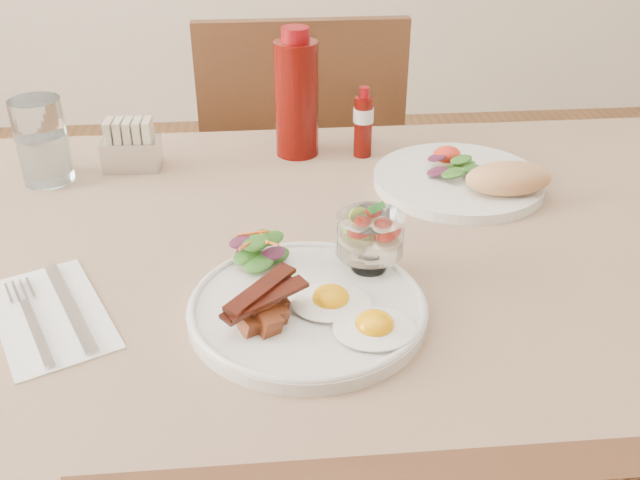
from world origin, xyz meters
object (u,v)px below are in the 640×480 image
(ketchup_bottle, at_px, (297,97))
(water_glass, at_px, (43,146))
(fruit_cup, at_px, (370,235))
(sugar_caddy, at_px, (131,148))
(table, at_px, (330,301))
(second_plate, at_px, (470,178))
(chair_far, at_px, (300,185))
(hot_sauce_bottle, at_px, (363,123))
(main_plate, at_px, (308,309))

(ketchup_bottle, relative_size, water_glass, 1.61)
(fruit_cup, relative_size, water_glass, 0.63)
(ketchup_bottle, bearing_deg, sugar_caddy, -171.81)
(fruit_cup, bearing_deg, table, 116.79)
(sugar_caddy, bearing_deg, fruit_cup, -44.73)
(second_plate, bearing_deg, chair_far, 115.19)
(ketchup_bottle, bearing_deg, hot_sauce_bottle, -9.83)
(main_plate, distance_m, second_plate, 0.42)
(fruit_cup, relative_size, hot_sauce_bottle, 0.70)
(fruit_cup, height_order, ketchup_bottle, ketchup_bottle)
(table, xyz_separation_m, chair_far, (0.00, 0.66, -0.14))
(table, bearing_deg, chair_far, 90.00)
(main_plate, relative_size, second_plate, 1.04)
(hot_sauce_bottle, bearing_deg, table, -105.97)
(table, height_order, hot_sauce_bottle, hot_sauce_bottle)
(second_plate, bearing_deg, ketchup_bottle, 147.60)
(hot_sauce_bottle, height_order, sugar_caddy, hot_sauce_bottle)
(table, xyz_separation_m, ketchup_bottle, (-0.02, 0.33, 0.19))
(chair_far, bearing_deg, sugar_caddy, -128.57)
(chair_far, bearing_deg, main_plate, -92.96)
(ketchup_bottle, relative_size, sugar_caddy, 2.29)
(main_plate, bearing_deg, ketchup_bottle, 87.85)
(table, height_order, ketchup_bottle, ketchup_bottle)
(table, xyz_separation_m, second_plate, (0.24, 0.16, 0.11))
(second_plate, relative_size, water_glass, 2.00)
(sugar_caddy, bearing_deg, water_glass, -163.30)
(fruit_cup, bearing_deg, water_glass, 144.82)
(fruit_cup, height_order, hot_sauce_bottle, hot_sauce_bottle)
(ketchup_bottle, height_order, water_glass, ketchup_bottle)
(table, distance_m, ketchup_bottle, 0.38)
(second_plate, xyz_separation_m, sugar_caddy, (-0.54, 0.13, 0.02))
(second_plate, height_order, ketchup_bottle, ketchup_bottle)
(main_plate, xyz_separation_m, ketchup_bottle, (0.02, 0.48, 0.09))
(sugar_caddy, bearing_deg, hot_sauce_bottle, 5.22)
(fruit_cup, xyz_separation_m, second_plate, (0.20, 0.24, -0.05))
(chair_far, relative_size, second_plate, 3.44)
(fruit_cup, distance_m, ketchup_bottle, 0.41)
(second_plate, bearing_deg, fruit_cup, -129.36)
(hot_sauce_bottle, bearing_deg, main_plate, -105.82)
(second_plate, bearing_deg, hot_sauce_bottle, 135.57)
(table, distance_m, second_plate, 0.31)
(fruit_cup, xyz_separation_m, ketchup_bottle, (-0.06, 0.41, 0.04))
(table, xyz_separation_m, main_plate, (-0.04, -0.15, 0.10))
(second_plate, relative_size, ketchup_bottle, 1.24)
(table, distance_m, hot_sauce_bottle, 0.35)
(second_plate, distance_m, water_glass, 0.68)
(table, height_order, water_glass, water_glass)
(table, bearing_deg, ketchup_bottle, 94.25)
(fruit_cup, distance_m, sugar_caddy, 0.50)
(second_plate, bearing_deg, water_glass, 172.13)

